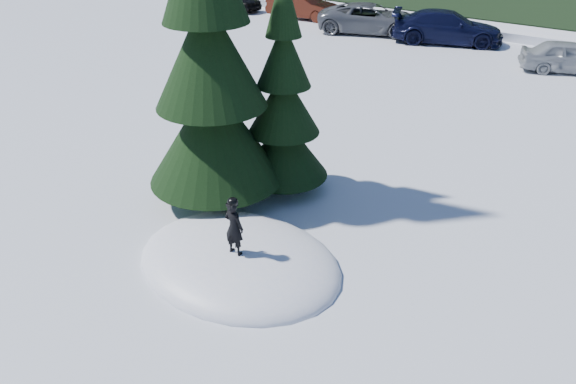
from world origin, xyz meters
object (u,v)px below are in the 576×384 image
Objects in this scene: spruce_tall at (209,67)px; car_3 at (447,27)px; car_2 at (370,18)px; car_1 at (303,6)px; child_skier at (234,227)px; spruce_short at (284,110)px; car_4 at (569,57)px.

car_3 is (-1.46, 18.18, -2.55)m from spruce_tall.
car_1 is at bearing 58.99° from car_2.
spruce_tall reaches higher than car_2.
car_1 is (-12.75, 20.87, -0.36)m from child_skier.
spruce_short is 1.00× the size of car_2.
child_skier reaches higher than car_1.
car_3 reaches higher than car_2.
spruce_short reaches higher than child_skier.
spruce_short is 1.27× the size of car_1.
car_1 is at bearing 64.81° from car_3.
spruce_tall is 2.28× the size of car_4.
car_4 is (4.48, 16.48, -2.68)m from spruce_tall.
car_1 reaches higher than car_4.
spruce_tall is 21.66m from car_1.
child_skier is at bearing 169.48° from car_3.
car_1 is 0.80× the size of car_3.
spruce_short is at bearing -70.09° from child_skier.
child_skier is at bearing -155.00° from car_1.
car_1 is at bearing 57.10° from car_4.
child_skier is 24.46m from car_1.
car_3 is at bearing -100.45° from car_1.
car_1 is (-11.40, 17.41, -1.40)m from spruce_short.
spruce_tall is at bearing -157.47° from car_1.
car_1 is (-10.40, 18.81, -2.62)m from spruce_tall.
spruce_tall is at bearing 163.43° from car_3.
child_skier reaches higher than car_3.
car_3 is at bearing 94.58° from spruce_tall.
spruce_tall is at bearing -125.54° from spruce_short.
spruce_tall is at bearing -42.62° from child_skier.
spruce_tall reaches higher than car_3.
child_skier is 18.66m from car_4.
spruce_tall reaches higher than car_4.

